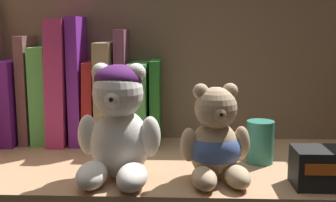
{
  "coord_description": "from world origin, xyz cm",
  "views": [
    {
      "loc": [
        1.49,
        -69.46,
        24.27
      ],
      "look_at": [
        -1.32,
        0.0,
        12.37
      ],
      "focal_mm": 45.61,
      "sensor_mm": 36.0,
      "label": 1
    }
  ],
  "objects": [
    {
      "name": "book_3",
      "position": [
        -22.43,
        12.54,
        13.98
      ],
      "size": [
        3.98,
        12.86,
        24.02
      ],
      "primitive_type": "cube",
      "rotation": [
        0.0,
        0.02,
        0.0
      ],
      "color": "#C13578",
      "rests_on": "shelf_board"
    },
    {
      "name": "shelf_board",
      "position": [
        0.0,
        0.0,
        1.0
      ],
      "size": [
        70.86,
        31.37,
        2.0
      ],
      "primitive_type": "cube",
      "color": "#A87F5B",
      "rests_on": "ground"
    },
    {
      "name": "book_7",
      "position": [
        -10.62,
        12.54,
        13.01
      ],
      "size": [
        2.02,
        9.87,
        22.03
      ],
      "primitive_type": "cube",
      "color": "#814361",
      "rests_on": "shelf_board"
    },
    {
      "name": "pillar_candle",
      "position": [
        14.05,
        0.35,
        5.55
      ],
      "size": [
        4.55,
        4.55,
        7.1
      ],
      "primitive_type": "cylinder",
      "color": "#2D7A66",
      "rests_on": "shelf_board"
    },
    {
      "name": "book_6",
      "position": [
        -13.65,
        12.54,
        11.82
      ],
      "size": [
        3.09,
        13.44,
        19.65
      ],
      "primitive_type": "cube",
      "rotation": [
        0.0,
        -0.0,
        0.0
      ],
      "color": "#A08762",
      "rests_on": "shelf_board"
    },
    {
      "name": "book_1",
      "position": [
        -29.24,
        12.54,
        12.4
      ],
      "size": [
        1.9,
        9.44,
        20.81
      ],
      "primitive_type": "cube",
      "rotation": [
        0.0,
        0.0,
        0.0
      ],
      "color": "brown",
      "rests_on": "shelf_board"
    },
    {
      "name": "book_4",
      "position": [
        -19.15,
        12.54,
        14.2
      ],
      "size": [
        2.16,
        11.2,
        24.4
      ],
      "primitive_type": "cube",
      "color": "purple",
      "rests_on": "shelf_board"
    },
    {
      "name": "book_5",
      "position": [
        -16.62,
        12.54,
        9.97
      ],
      "size": [
        2.44,
        11.74,
        16.0
      ],
      "primitive_type": "cube",
      "rotation": [
        0.0,
        0.03,
        0.0
      ],
      "color": "#AC2424",
      "rests_on": "shelf_board"
    },
    {
      "name": "book_2",
      "position": [
        -26.23,
        12.54,
        11.35
      ],
      "size": [
        3.18,
        9.73,
        18.7
      ],
      "primitive_type": "cube",
      "color": "#5EC55C",
      "rests_on": "shelf_board"
    },
    {
      "name": "book_8",
      "position": [
        -7.33,
        12.54,
        9.91
      ],
      "size": [
        3.55,
        14.84,
        15.81
      ],
      "primitive_type": "cube",
      "color": "#387D36",
      "rests_on": "shelf_board"
    },
    {
      "name": "book_9",
      "position": [
        -4.13,
        12.54,
        10.15
      ],
      "size": [
        1.87,
        10.49,
        16.3
      ],
      "primitive_type": "cube",
      "color": "#226520",
      "rests_on": "shelf_board"
    },
    {
      "name": "book_0",
      "position": [
        -32.29,
        12.54,
        10.07
      ],
      "size": [
        3.27,
        13.25,
        16.13
      ],
      "primitive_type": "cube",
      "color": "#661B89",
      "rests_on": "shelf_board"
    },
    {
      "name": "shelf_back_panel",
      "position": [
        0.0,
        16.28,
        16.83
      ],
      "size": [
        73.26,
        1.2,
        33.66
      ],
      "primitive_type": "cube",
      "color": "#7B654D",
      "rests_on": "ground"
    },
    {
      "name": "teddy_bear_larger",
      "position": [
        -8.29,
        -8.76,
        10.2
      ],
      "size": [
        12.71,
        13.0,
        17.29
      ],
      "color": "white",
      "rests_on": "shelf_board"
    },
    {
      "name": "small_product_box",
      "position": [
        22.26,
        -10.76,
        4.78
      ],
      "size": [
        10.71,
        6.01,
        5.54
      ],
      "color": "black",
      "rests_on": "shelf_board"
    },
    {
      "name": "teddy_bear_smaller",
      "position": [
        6.0,
        -8.54,
        7.66
      ],
      "size": [
        10.68,
        11.38,
        14.4
      ],
      "color": "tan",
      "rests_on": "shelf_board"
    }
  ]
}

